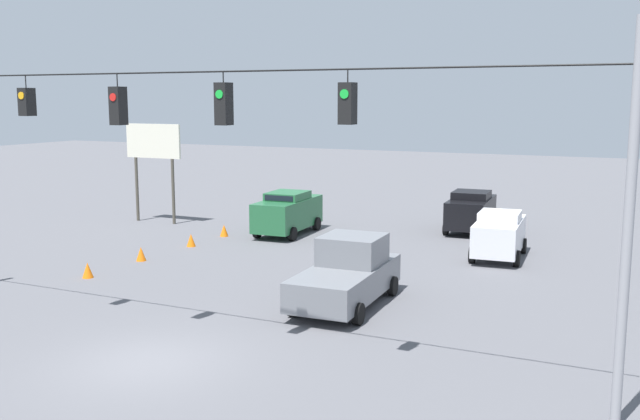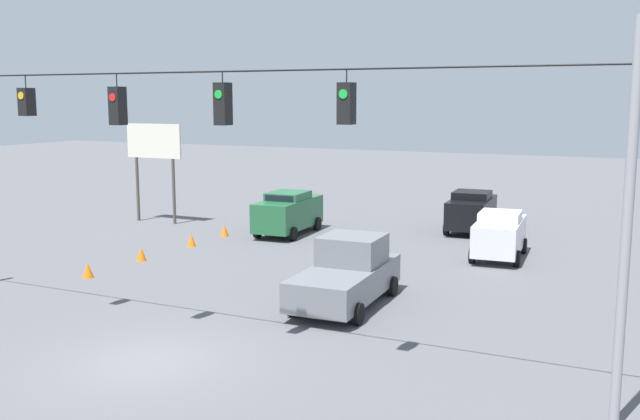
# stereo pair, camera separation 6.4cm
# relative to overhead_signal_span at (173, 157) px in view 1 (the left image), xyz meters

# --- Properties ---
(ground_plane) EXTENTS (140.00, 140.00, 0.00)m
(ground_plane) POSITION_rel_overhead_signal_span_xyz_m (0.08, 1.19, -4.96)
(ground_plane) COLOR #56565B
(overhead_signal_span) EXTENTS (21.39, 0.38, 7.92)m
(overhead_signal_span) POSITION_rel_overhead_signal_span_xyz_m (0.00, 0.00, 0.00)
(overhead_signal_span) COLOR #939399
(overhead_signal_span) RESTS_ON ground_plane
(sedan_green_withflow_far) EXTENTS (2.20, 4.51, 2.03)m
(sedan_green_withflow_far) POSITION_rel_overhead_signal_span_xyz_m (4.75, -15.12, -3.91)
(sedan_green_withflow_far) COLOR #236038
(sedan_green_withflow_far) RESTS_ON ground_plane
(sedan_white_oncoming_far) EXTENTS (2.13, 4.05, 1.91)m
(sedan_white_oncoming_far) POSITION_rel_overhead_signal_span_xyz_m (-5.41, -14.15, -3.97)
(sedan_white_oncoming_far) COLOR silver
(sedan_white_oncoming_far) RESTS_ON ground_plane
(pickup_truck_grey_crossing_near) EXTENTS (2.42, 5.17, 2.12)m
(pickup_truck_grey_crossing_near) POSITION_rel_overhead_signal_span_xyz_m (-2.41, -5.50, -3.99)
(pickup_truck_grey_crossing_near) COLOR slate
(pickup_truck_grey_crossing_near) RESTS_ON ground_plane
(sedan_black_oncoming_deep) EXTENTS (2.23, 4.17, 1.98)m
(sedan_black_oncoming_deep) POSITION_rel_overhead_signal_span_xyz_m (-3.01, -19.42, -3.93)
(sedan_black_oncoming_deep) COLOR black
(sedan_black_oncoming_deep) RESTS_ON ground_plane
(traffic_cone_nearest) EXTENTS (0.40, 0.40, 0.56)m
(traffic_cone_nearest) POSITION_rel_overhead_signal_span_xyz_m (7.38, -4.58, -4.68)
(traffic_cone_nearest) COLOR orange
(traffic_cone_nearest) RESTS_ON ground_plane
(traffic_cone_second) EXTENTS (0.40, 0.40, 0.56)m
(traffic_cone_second) POSITION_rel_overhead_signal_span_xyz_m (7.40, -7.57, -4.68)
(traffic_cone_second) COLOR orange
(traffic_cone_second) RESTS_ON ground_plane
(traffic_cone_third) EXTENTS (0.40, 0.40, 0.56)m
(traffic_cone_third) POSITION_rel_overhead_signal_span_xyz_m (7.23, -10.73, -4.68)
(traffic_cone_third) COLOR orange
(traffic_cone_third) RESTS_ON ground_plane
(traffic_cone_fourth) EXTENTS (0.40, 0.40, 0.56)m
(traffic_cone_fourth) POSITION_rel_overhead_signal_span_xyz_m (7.18, -13.31, -4.68)
(traffic_cone_fourth) COLOR orange
(traffic_cone_fourth) RESTS_ON ground_plane
(roadside_billboard) EXTENTS (3.34, 0.16, 5.12)m
(roadside_billboard) POSITION_rel_overhead_signal_span_xyz_m (12.53, -15.07, -1.22)
(roadside_billboard) COLOR #4C473D
(roadside_billboard) RESTS_ON ground_plane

